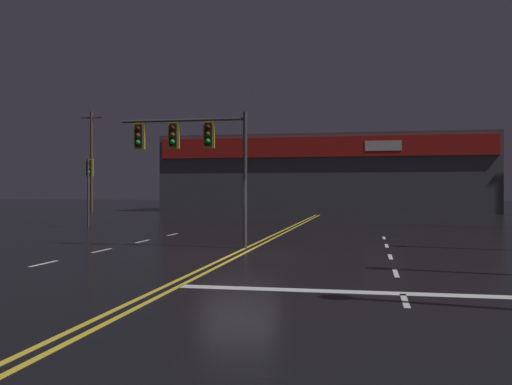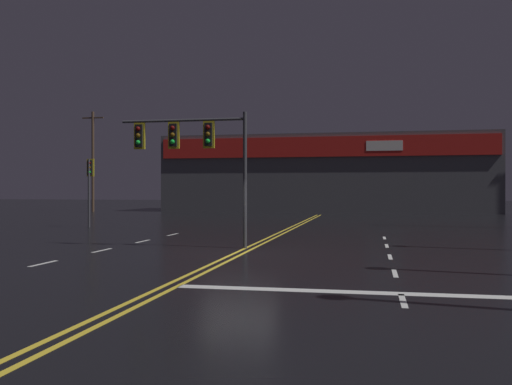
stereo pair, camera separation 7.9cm
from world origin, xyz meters
name	(u,v)px [view 2 (the right image)]	position (x,y,z in m)	size (l,w,h in m)	color
ground_plane	(239,254)	(0.00, 0.00, 0.00)	(200.00, 200.00, 0.00)	black
road_markings	(259,258)	(0.92, -1.22, 0.00)	(14.44, 60.00, 0.01)	gold
traffic_signal_median	(189,143)	(-2.25, 1.68, 3.82)	(4.76, 0.36, 4.90)	#38383D
traffic_signal_corner_northwest	(90,177)	(-11.26, 11.38, 2.84)	(0.42, 0.36, 3.86)	#38383D
building_backdrop	(327,174)	(0.00, 39.06, 3.69)	(31.35, 10.23, 7.36)	#4C4C51
utility_pole_row	(340,151)	(1.57, 33.00, 5.55)	(46.35, 0.26, 11.50)	#4C3828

